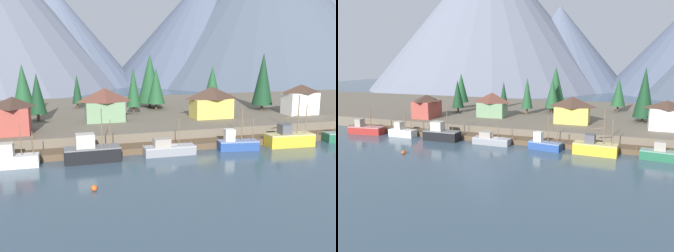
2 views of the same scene
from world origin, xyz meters
The scene contains 24 objects.
ground_plane centered at (0.00, 20.00, -0.50)m, with size 400.00×400.00×1.00m, color #384C5B.
dock centered at (0.00, 1.99, 0.50)m, with size 80.00×4.00×1.60m.
shoreline_bank centered at (0.00, 32.00, 1.25)m, with size 400.00×56.00×2.50m, color #665B4C.
mountain_central_peak centered at (-15.47, 148.02, 24.95)m, with size 84.29×84.29×49.90m, color slate.
mountain_east_peak centered at (66.23, 146.77, 29.27)m, with size 107.14×107.14×58.54m, color #4C566B.
mountain_far_ridge centered at (101.97, 143.41, 39.52)m, with size 159.33×159.33×79.03m, color #475160.
fishing_boat_white centered at (-22.40, -1.36, 1.14)m, with size 6.40×2.49×5.99m.
fishing_boat_black centered at (-11.98, -1.66, 1.44)m, with size 7.89×3.02×7.64m.
fishing_boat_grey centered at (-0.39, -1.41, 0.94)m, with size 7.95×2.60×5.65m.
fishing_boat_blue centered at (11.05, -1.72, 1.07)m, with size 6.64×3.25×6.71m.
fishing_boat_yellow centered at (20.66, -1.89, 1.29)m, with size 8.11×3.48×8.59m.
house_red centered at (-23.11, 10.26, 5.55)m, with size 5.28×7.00×5.98m.
house_white centered at (33.84, 13.52, 5.76)m, with size 7.17×4.41×6.40m.
house_yellow centered at (13.76, 14.92, 5.74)m, with size 8.28×4.98×6.33m.
house_green centered at (-7.46, 16.90, 5.79)m, with size 7.59×4.58×6.42m.
conifer_near_left centered at (-0.18, 24.71, 8.29)m, with size 3.09×3.09×10.02m.
conifer_near_right centered at (-22.74, 29.24, 8.85)m, with size 4.27×4.27×10.81m.
conifer_mid_left centered at (6.00, 28.84, 8.08)m, with size 4.12×4.12×9.64m.
conifer_mid_right centered at (29.59, 21.84, 9.67)m, with size 4.76×4.76×13.10m.
conifer_back_left centered at (23.47, 36.56, 8.32)m, with size 4.00×4.00×9.86m.
conifer_back_right centered at (-19.69, 21.00, 7.83)m, with size 3.39×3.39×9.24m.
conifer_centre centered at (5.85, 33.95, 9.59)m, with size 5.98×5.98×12.97m.
conifer_far_left centered at (-11.30, 36.23, 7.13)m, with size 2.45×2.45×8.06m.
channel_buoy centered at (-12.92, -13.76, 0.35)m, with size 0.70×0.70×0.70m, color #E04C19.
Camera 1 is at (-16.72, -54.34, 15.00)m, focal length 40.00 mm.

